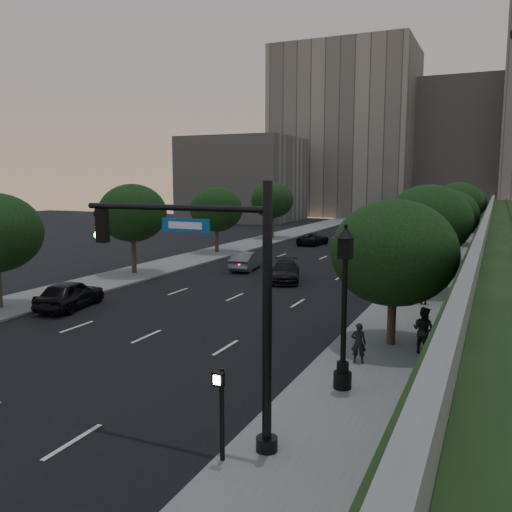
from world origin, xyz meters
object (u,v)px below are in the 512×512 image
at_px(pedestrian_a, 359,343).
at_px(pedestrian_b, 423,330).
at_px(sedan_near_right, 285,272).
at_px(sedan_near_left, 70,294).
at_px(street_lamp, 344,315).
at_px(sedan_far_right, 419,242).
at_px(sedan_mid_left, 246,261).
at_px(pedestrian_c, 424,290).
at_px(traffic_signal_mast, 228,312).
at_px(sedan_far_left, 313,239).

distance_m(pedestrian_a, pedestrian_b, 3.01).
bearing_deg(sedan_near_right, sedan_near_left, -141.78).
height_order(street_lamp, sedan_near_left, street_lamp).
height_order(sedan_near_right, sedan_far_right, sedan_far_right).
relative_size(sedan_mid_left, pedestrian_c, 2.86).
xyz_separation_m(traffic_signal_mast, street_lamp, (1.76, 4.87, -1.04)).
bearing_deg(sedan_far_left, sedan_near_right, 109.99).
distance_m(traffic_signal_mast, sedan_far_right, 44.62).
xyz_separation_m(sedan_near_right, pedestrian_a, (8.70, -15.01, 0.23)).
relative_size(sedan_mid_left, pedestrian_b, 2.37).
bearing_deg(sedan_near_right, pedestrian_c, -41.12).
distance_m(sedan_mid_left, sedan_near_right, 5.55).
distance_m(sedan_mid_left, pedestrian_b, 22.19).
bearing_deg(sedan_mid_left, pedestrian_c, 145.25).
relative_size(pedestrian_b, pedestrian_c, 1.20).
distance_m(traffic_signal_mast, sedan_far_left, 45.19).
height_order(street_lamp, pedestrian_a, street_lamp).
xyz_separation_m(sedan_near_left, sedan_mid_left, (3.42, 15.51, -0.07)).
distance_m(street_lamp, pedestrian_b, 5.48).
bearing_deg(street_lamp, sedan_far_right, 93.92).
height_order(sedan_far_left, pedestrian_c, pedestrian_c).
relative_size(sedan_mid_left, sedan_far_right, 1.05).
bearing_deg(sedan_mid_left, sedan_near_right, 136.22).
xyz_separation_m(street_lamp, sedan_far_right, (-2.72, 39.64, -1.91)).
bearing_deg(sedan_far_right, traffic_signal_mast, -93.03).
xyz_separation_m(street_lamp, pedestrian_b, (1.97, 4.87, -1.54)).
bearing_deg(street_lamp, pedestrian_b, 68.02).
distance_m(street_lamp, sedan_far_right, 39.78).
distance_m(street_lamp, pedestrian_a, 3.20).
bearing_deg(sedan_far_right, pedestrian_b, -86.59).
relative_size(sedan_near_left, pedestrian_c, 3.01).
relative_size(pedestrian_a, pedestrian_b, 0.82).
xyz_separation_m(street_lamp, pedestrian_c, (0.93, 13.75, -1.70)).
xyz_separation_m(sedan_near_right, pedestrian_b, (10.78, -12.84, 0.40)).
height_order(sedan_near_left, pedestrian_a, pedestrian_a).
height_order(sedan_far_left, pedestrian_b, pedestrian_b).
height_order(sedan_near_right, pedestrian_b, pedestrian_b).
xyz_separation_m(sedan_near_right, pedestrian_c, (9.74, -3.97, 0.24)).
distance_m(sedan_near_left, pedestrian_c, 19.50).
relative_size(sedan_far_right, pedestrian_a, 2.75).
bearing_deg(sedan_near_right, sedan_far_left, 83.94).
height_order(sedan_far_left, sedan_near_right, sedan_near_right).
relative_size(sedan_near_left, sedan_mid_left, 1.05).
bearing_deg(sedan_mid_left, sedan_far_right, -127.37).
bearing_deg(sedan_far_right, street_lamp, -90.34).
height_order(street_lamp, sedan_far_left, street_lamp).
bearing_deg(pedestrian_a, traffic_signal_mast, 67.04).
distance_m(sedan_near_left, pedestrian_b, 18.70).
bearing_deg(traffic_signal_mast, sedan_far_left, 105.21).
distance_m(sedan_mid_left, pedestrian_a, 22.53).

